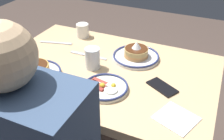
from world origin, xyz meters
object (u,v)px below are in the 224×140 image
plate_far_companion (36,72)px  cell_phone (162,87)px  drinking_glass (93,59)px  fork_near (56,43)px  plate_center_pancakes (105,87)px  plate_near_main (136,55)px  paper_napkin (176,118)px  butter_knife (88,55)px  coffee_mug (83,30)px

plate_far_companion → cell_phone: plate_far_companion is taller
drinking_glass → fork_near: (0.33, -0.16, -0.05)m
plate_far_companion → plate_center_pancakes: bearing=-173.9°
drinking_glass → fork_near: 0.37m
plate_near_main → fork_near: bearing=2.7°
cell_phone → paper_napkin: bearing=150.1°
plate_center_pancakes → paper_napkin: bearing=170.2°
plate_center_pancakes → drinking_glass: (0.14, -0.15, 0.04)m
plate_far_companion → cell_phone: (-0.60, -0.16, -0.02)m
drinking_glass → butter_knife: bearing=-50.5°
drinking_glass → butter_knife: drinking_glass is taller
plate_near_main → butter_knife: plate_near_main is taller
plate_far_companion → paper_napkin: (-0.70, 0.02, -0.02)m
plate_center_pancakes → paper_napkin: size_ratio=1.41×
plate_near_main → drinking_glass: (0.17, 0.18, 0.03)m
plate_center_pancakes → butter_knife: bearing=-47.6°
plate_center_pancakes → butter_knife: 0.33m
cell_phone → paper_napkin: size_ratio=0.96×
plate_center_pancakes → plate_far_companion: 0.37m
plate_far_companion → coffee_mug: bearing=-88.8°
drinking_glass → fork_near: size_ratio=0.55×
fork_near → plate_near_main: bearing=-177.3°
plate_near_main → paper_napkin: bearing=128.6°
plate_center_pancakes → cell_phone: (-0.24, -0.12, -0.01)m
paper_napkin → butter_knife: bearing=-28.3°
drinking_glass → butter_knife: size_ratio=0.49×
drinking_glass → butter_knife: 0.14m
plate_far_companion → drinking_glass: (-0.22, -0.18, 0.03)m
coffee_mug → plate_far_companion: bearing=91.2°
cell_phone → paper_napkin: (-0.10, 0.18, -0.00)m
plate_near_main → drinking_glass: bearing=46.0°
coffee_mug → fork_near: coffee_mug is taller
cell_phone → fork_near: size_ratio=0.71×
plate_near_main → paper_napkin: (-0.31, 0.38, -0.02)m
butter_knife → fork_near: bearing=-12.9°
plate_near_main → plate_center_pancakes: 0.33m
plate_far_companion → fork_near: 0.36m
coffee_mug → cell_phone: 0.70m
plate_center_pancakes → coffee_mug: 0.59m
coffee_mug → butter_knife: 0.26m
plate_near_main → plate_far_companion: 0.54m
plate_center_pancakes → drinking_glass: size_ratio=1.90×
butter_knife → plate_center_pancakes: bearing=132.4°
paper_napkin → fork_near: size_ratio=0.74×
plate_near_main → coffee_mug: bearing=-17.4°
paper_napkin → butter_knife: size_ratio=0.67×
plate_far_companion → coffee_mug: coffee_mug is taller
fork_near → paper_napkin: bearing=156.2°
plate_far_companion → cell_phone: size_ratio=1.75×
paper_napkin → plate_center_pancakes: bearing=-9.8°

